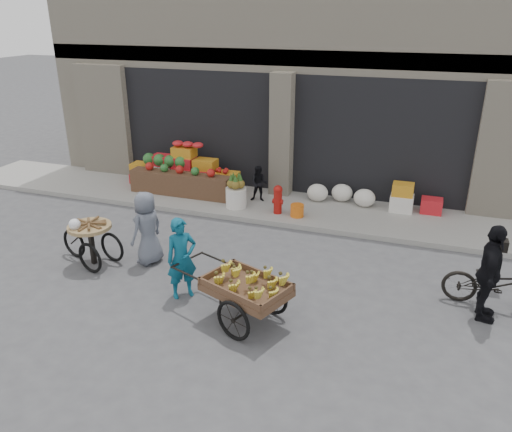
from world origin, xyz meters
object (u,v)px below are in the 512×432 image
(vendor_woman, at_px, (182,258))
(vendor_grey, at_px, (147,228))
(orange_bucket, at_px, (297,210))
(tricycle_cart, at_px, (91,238))
(seated_person, at_px, (259,184))
(banana_cart, at_px, (244,284))
(fire_hydrant, at_px, (278,198))
(bicycle, at_px, (497,284))
(pineapple_bin, at_px, (236,198))
(cyclist, at_px, (490,273))

(vendor_woman, height_order, vendor_grey, vendor_grey)
(orange_bucket, relative_size, tricycle_cart, 0.22)
(seated_person, height_order, vendor_woman, vendor_woman)
(seated_person, distance_m, banana_cart, 5.23)
(orange_bucket, distance_m, banana_cart, 4.35)
(orange_bucket, bearing_deg, fire_hydrant, 174.29)
(banana_cart, height_order, vendor_woman, vendor_woman)
(orange_bucket, relative_size, vendor_grey, 0.21)
(orange_bucket, xyz_separation_m, bicycle, (4.12, -2.55, 0.18))
(vendor_grey, bearing_deg, pineapple_bin, -175.87)
(banana_cart, relative_size, vendor_woman, 1.63)
(orange_bucket, height_order, vendor_woman, vendor_woman)
(vendor_grey, height_order, bicycle, vendor_grey)
(cyclist, bearing_deg, fire_hydrant, 58.85)
(orange_bucket, xyz_separation_m, banana_cart, (0.26, -4.33, 0.41))
(pineapple_bin, distance_m, vendor_grey, 3.21)
(vendor_grey, distance_m, bicycle, 6.40)
(pineapple_bin, relative_size, bicycle, 0.30)
(fire_hydrant, distance_m, orange_bucket, 0.55)
(pineapple_bin, relative_size, vendor_grey, 0.35)
(pineapple_bin, relative_size, tricycle_cart, 0.36)
(seated_person, distance_m, tricycle_cart, 4.63)
(orange_bucket, bearing_deg, bicycle, -31.78)
(vendor_woman, xyz_separation_m, cyclist, (4.95, 0.99, 0.09))
(tricycle_cart, bearing_deg, fire_hydrant, 64.49)
(vendor_grey, relative_size, cyclist, 0.90)
(fire_hydrant, bearing_deg, seated_person, 137.12)
(orange_bucket, relative_size, bicycle, 0.19)
(pineapple_bin, xyz_separation_m, seated_person, (0.40, 0.60, 0.21))
(bicycle, xyz_separation_m, cyclist, (-0.20, -0.40, 0.38))
(pineapple_bin, xyz_separation_m, cyclist, (5.52, -3.05, 0.46))
(seated_person, relative_size, bicycle, 0.54)
(pineapple_bin, distance_m, orange_bucket, 1.61)
(pineapple_bin, bearing_deg, bicycle, -24.88)
(pineapple_bin, bearing_deg, orange_bucket, -3.58)
(vendor_woman, xyz_separation_m, tricycle_cart, (-2.26, 0.50, -0.17))
(pineapple_bin, bearing_deg, fire_hydrant, -2.60)
(fire_hydrant, distance_m, cyclist, 5.35)
(pineapple_bin, height_order, bicycle, bicycle)
(vendor_grey, relative_size, bicycle, 0.87)
(orange_bucket, height_order, banana_cart, banana_cart)
(fire_hydrant, xyz_separation_m, cyclist, (4.42, -3.00, 0.32))
(banana_cart, relative_size, vendor_grey, 1.62)
(orange_bucket, bearing_deg, cyclist, -36.98)
(tricycle_cart, distance_m, cyclist, 7.23)
(pineapple_bin, xyz_separation_m, vendor_grey, (-0.66, -3.11, 0.37))
(tricycle_cart, xyz_separation_m, bicycle, (7.41, 0.88, -0.11))
(banana_cart, distance_m, vendor_grey, 2.84)
(vendor_woman, distance_m, tricycle_cart, 2.32)
(cyclist, bearing_deg, orange_bucket, 56.05)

